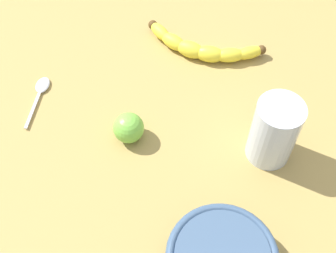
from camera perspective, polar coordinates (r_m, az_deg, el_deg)
name	(u,v)px	position (r cm, az deg, el deg)	size (l,w,h in cm)	color
wooden_tabletop	(174,112)	(76.82, 0.83, 1.87)	(120.00, 120.00, 3.00)	#A48949
banana	(202,48)	(82.95, 4.36, 10.10)	(22.83, 8.36, 3.03)	yellow
smoothie_glass	(274,132)	(67.65, 13.52, -0.68)	(7.02, 7.02, 11.49)	silver
lime_fruit	(129,128)	(70.32, -5.11, -0.17)	(4.99, 4.99, 4.99)	#75C142
teaspoon	(41,88)	(80.82, -16.02, 4.81)	(4.90, 11.09, 0.80)	silver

